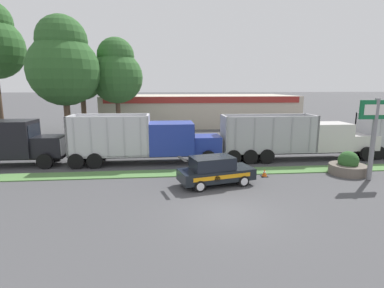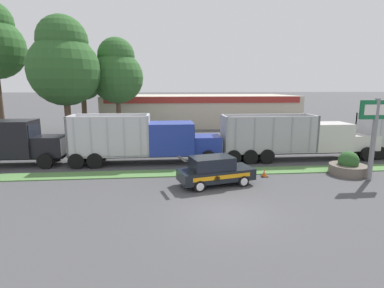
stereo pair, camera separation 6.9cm
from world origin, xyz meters
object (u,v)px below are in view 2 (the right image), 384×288
(dump_truck_far_right, at_px, (310,140))
(rally_car, at_px, (215,171))
(dump_truck_lead, at_px, (158,141))
(store_sign_post, at_px, (375,125))
(stone_planter, at_px, (348,166))
(traffic_cone, at_px, (264,173))

(dump_truck_far_right, xyz_separation_m, rally_car, (-8.44, -5.59, -0.69))
(dump_truck_lead, relative_size, store_sign_post, 2.22)
(dump_truck_lead, relative_size, dump_truck_far_right, 0.89)
(rally_car, xyz_separation_m, store_sign_post, (9.58, 0.06, 2.52))
(rally_car, bearing_deg, store_sign_post, 0.36)
(stone_planter, distance_m, traffic_cone, 5.60)
(dump_truck_lead, distance_m, dump_truck_far_right, 11.74)
(dump_truck_far_right, bearing_deg, store_sign_post, -78.32)
(dump_truck_lead, relative_size, rally_car, 2.38)
(dump_truck_far_right, relative_size, rally_car, 2.66)
(stone_planter, bearing_deg, store_sign_post, -65.92)
(dump_truck_lead, xyz_separation_m, stone_planter, (12.30, -4.20, -1.12))
(rally_car, height_order, traffic_cone, rally_car)
(stone_planter, bearing_deg, dump_truck_lead, 161.14)
(dump_truck_far_right, xyz_separation_m, store_sign_post, (1.14, -5.53, 1.83))
(dump_truck_lead, height_order, dump_truck_far_right, dump_truck_lead)
(store_sign_post, relative_size, traffic_cone, 10.24)
(store_sign_post, xyz_separation_m, stone_planter, (-0.58, 1.29, -2.85))
(store_sign_post, height_order, stone_planter, store_sign_post)
(store_sign_post, bearing_deg, rally_car, -179.64)
(dump_truck_far_right, distance_m, store_sign_post, 5.93)
(dump_truck_far_right, height_order, rally_car, dump_truck_far_right)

